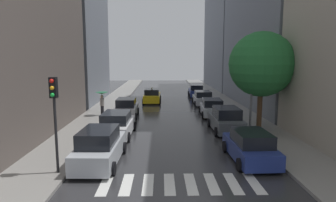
# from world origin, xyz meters

# --- Properties ---
(ground_plane) EXTENTS (28.00, 72.00, 0.04)m
(ground_plane) POSITION_xyz_m (0.00, 24.00, -0.02)
(ground_plane) COLOR #2C2C2F
(sidewalk_left) EXTENTS (3.00, 72.00, 0.15)m
(sidewalk_left) POSITION_xyz_m (-6.50, 24.00, 0.07)
(sidewalk_left) COLOR gray
(sidewalk_left) RESTS_ON ground
(sidewalk_right) EXTENTS (3.00, 72.00, 0.15)m
(sidewalk_right) POSITION_xyz_m (6.50, 24.00, 0.07)
(sidewalk_right) COLOR gray
(sidewalk_right) RESTS_ON ground
(crosswalk_stripes) EXTENTS (6.75, 2.20, 0.01)m
(crosswalk_stripes) POSITION_xyz_m (0.00, 3.43, 0.01)
(crosswalk_stripes) COLOR silver
(crosswalk_stripes) RESTS_ON ground
(building_left_mid) EXTENTS (6.00, 12.71, 18.35)m
(building_left_mid) POSITION_xyz_m (-11.00, 27.40, 9.18)
(building_left_mid) COLOR slate
(building_left_mid) RESTS_ON ground
(building_right_far) EXTENTS (6.00, 18.48, 17.16)m
(building_right_far) POSITION_xyz_m (11.00, 43.27, 8.58)
(building_right_far) COLOR slate
(building_right_far) RESTS_ON ground
(parked_car_left_nearest) EXTENTS (2.21, 4.81, 1.82)m
(parked_car_left_nearest) POSITION_xyz_m (-3.85, 5.95, 0.84)
(parked_car_left_nearest) COLOR #B2B7BF
(parked_car_left_nearest) RESTS_ON ground
(parked_car_left_second) EXTENTS (2.27, 4.69, 1.67)m
(parked_car_left_second) POSITION_xyz_m (-3.78, 11.25, 0.78)
(parked_car_left_second) COLOR silver
(parked_car_left_second) RESTS_ON ground
(parked_car_left_third) EXTENTS (2.03, 4.14, 1.71)m
(parked_car_left_third) POSITION_xyz_m (-3.85, 17.62, 0.79)
(parked_car_left_third) COLOR silver
(parked_car_left_third) RESTS_ON ground
(parked_car_right_nearest) EXTENTS (2.15, 4.37, 1.60)m
(parked_car_right_nearest) POSITION_xyz_m (3.78, 6.15, 0.75)
(parked_car_right_nearest) COLOR navy
(parked_car_right_nearest) RESTS_ON ground
(parked_car_right_second) EXTENTS (2.13, 4.37, 1.77)m
(parked_car_right_second) POSITION_xyz_m (3.88, 12.38, 0.82)
(parked_car_right_second) COLOR #474C51
(parked_car_right_second) RESTS_ON ground
(parked_car_right_third) EXTENTS (2.24, 4.51, 1.55)m
(parked_car_right_third) POSITION_xyz_m (3.85, 18.24, 0.73)
(parked_car_right_third) COLOR #B2B7BF
(parked_car_right_third) RESTS_ON ground
(parked_car_right_fourth) EXTENTS (2.16, 4.34, 1.55)m
(parked_car_right_fourth) POSITION_xyz_m (3.90, 24.57, 0.73)
(parked_car_right_fourth) COLOR #B2B7BF
(parked_car_right_fourth) RESTS_ON ground
(parked_car_right_fifth) EXTENTS (2.13, 4.48, 1.66)m
(parked_car_right_fifth) POSITION_xyz_m (3.95, 31.25, 0.78)
(parked_car_right_fifth) COLOR navy
(parked_car_right_fifth) RESTS_ON ground
(taxi_midroad) EXTENTS (2.13, 4.48, 1.81)m
(taxi_midroad) POSITION_xyz_m (-1.84, 26.37, 0.76)
(taxi_midroad) COLOR yellow
(taxi_midroad) RESTS_ON ground
(pedestrian_foreground) EXTENTS (1.08, 1.08, 2.09)m
(pedestrian_foreground) POSITION_xyz_m (-6.02, 17.79, 1.70)
(pedestrian_foreground) COLOR black
(pedestrian_foreground) RESTS_ON sidewalk_left
(street_tree_right) EXTENTS (4.62, 4.62, 6.97)m
(street_tree_right) POSITION_xyz_m (6.35, 12.59, 4.79)
(street_tree_right) COLOR #513823
(street_tree_right) RESTS_ON sidewalk_right
(traffic_light_left_corner) EXTENTS (0.30, 0.42, 4.30)m
(traffic_light_left_corner) POSITION_xyz_m (-5.45, 4.43, 3.29)
(traffic_light_left_corner) COLOR black
(traffic_light_left_corner) RESTS_ON sidewalk_left
(lamp_post_right) EXTENTS (0.60, 0.28, 6.62)m
(lamp_post_right) POSITION_xyz_m (5.55, 12.11, 3.99)
(lamp_post_right) COLOR #595B60
(lamp_post_right) RESTS_ON sidewalk_right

